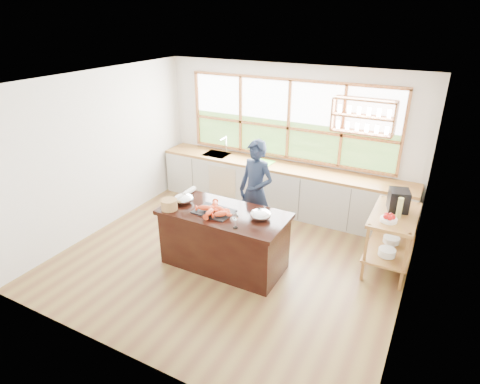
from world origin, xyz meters
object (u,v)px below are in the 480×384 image
Objects in this scene: island at (224,239)px; wicker_basket at (169,205)px; espresso_machine at (398,200)px; cook at (256,191)px.

wicker_basket is (-0.74, -0.29, 0.52)m from island.
espresso_machine reaches higher than wicker_basket.
wicker_basket is (-0.80, -1.24, 0.12)m from cook.
cook is 7.20× the size of wicker_basket.
cook reaches higher than wicker_basket.
island is 7.76× the size of wicker_basket.
espresso_machine reaches higher than island.
cook is 2.16m from espresso_machine.
cook is (0.05, 0.95, 0.40)m from island.
wicker_basket is at bearing -168.31° from espresso_machine.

